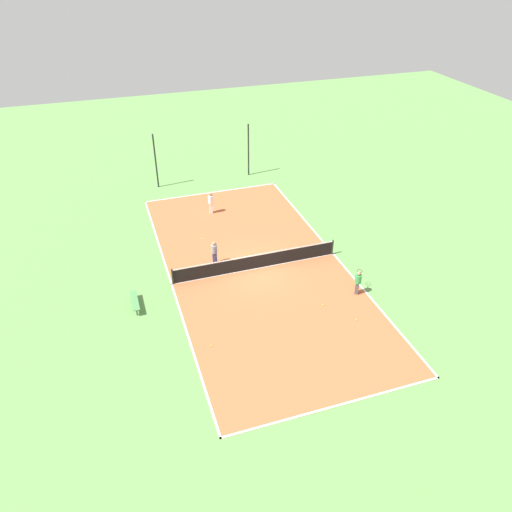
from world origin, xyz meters
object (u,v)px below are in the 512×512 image
bench (135,301)px  tennis_ball_near_net (202,239)px  player_far_green (358,281)px  tennis_ball_midcourt (356,320)px  tennis_net (256,261)px  tennis_ball_far_baseline (323,305)px  player_near_white (211,202)px  tennis_ball_left_sideline (211,346)px  player_baseline_gray (214,251)px  fence_post_back_left (156,161)px  fence_post_back_right (248,150)px

bench → tennis_ball_near_net: 7.58m
player_far_green → tennis_ball_midcourt: player_far_green is taller
tennis_ball_near_net → tennis_net: bearing=-61.7°
tennis_ball_far_baseline → tennis_ball_near_net: (-4.64, 8.79, 0.00)m
player_near_white → tennis_ball_far_baseline: 12.61m
bench → tennis_ball_left_sideline: bench is taller
player_baseline_gray → tennis_ball_midcourt: player_baseline_gray is taller
player_baseline_gray → tennis_ball_midcourt: 9.40m
player_near_white → tennis_ball_near_net: bearing=165.0°
tennis_ball_midcourt → tennis_net: bearing=119.3°
tennis_ball_near_net → tennis_ball_midcourt: bearing=-61.1°
tennis_ball_far_baseline → tennis_ball_left_sideline: same height
fence_post_back_left → bench: bearing=-103.7°
player_near_white → fence_post_back_right: bearing=-31.0°
player_near_white → tennis_net: bearing=-165.3°
bench → tennis_ball_far_baseline: bearing=-107.9°
player_far_green → fence_post_back_right: size_ratio=0.34×
tennis_ball_far_baseline → fence_post_back_left: fence_post_back_left is taller
bench → fence_post_back_right: size_ratio=0.42×
player_baseline_gray → tennis_ball_near_net: bearing=35.5°
player_far_green → tennis_ball_midcourt: size_ratio=21.53×
player_near_white → player_baseline_gray: bearing=176.4°
bench → tennis_ball_far_baseline: (9.65, -3.11, -0.34)m
player_far_green → tennis_ball_near_net: 10.87m
tennis_ball_left_sideline → tennis_ball_near_net: same height
player_near_white → fence_post_back_left: (-2.90, 5.58, 1.23)m
tennis_ball_midcourt → tennis_ball_far_baseline: bearing=123.9°
tennis_net → fence_post_back_left: bearing=105.8°
bench → player_baseline_gray: (5.11, 2.67, 0.51)m
bench → tennis_ball_far_baseline: bench is taller
player_near_white → tennis_ball_left_sideline: bearing=174.4°
tennis_ball_far_baseline → fence_post_back_left: bearing=108.9°
tennis_ball_near_net → fence_post_back_right: 11.01m
tennis_ball_far_baseline → fence_post_back_right: fence_post_back_right is taller
tennis_net → tennis_ball_near_net: 4.90m
tennis_ball_near_net → player_baseline_gray: bearing=-88.0°
player_baseline_gray → player_far_green: (6.76, -5.38, -0.05)m
tennis_net → tennis_ball_near_net: tennis_net is taller
tennis_net → player_far_green: 6.14m
tennis_net → tennis_ball_midcourt: size_ratio=148.96×
tennis_ball_near_net → fence_post_back_right: (6.06, 8.96, 2.10)m
player_baseline_gray → player_far_green: 8.64m
player_baseline_gray → tennis_ball_far_baseline: (4.54, -5.78, -0.84)m
tennis_ball_near_net → fence_post_back_right: bearing=55.9°
player_near_white → tennis_ball_left_sideline: (-3.34, -13.35, -0.87)m
tennis_ball_far_baseline → tennis_ball_left_sideline: bearing=-169.8°
tennis_ball_near_net → tennis_ball_midcourt: size_ratio=1.00×
player_near_white → bench: bearing=152.9°
tennis_net → player_far_green: bearing=-42.0°
player_near_white → tennis_ball_far_baseline: bearing=-156.9°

